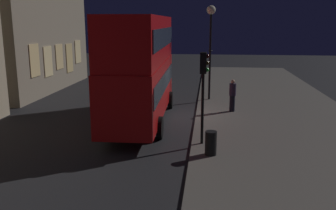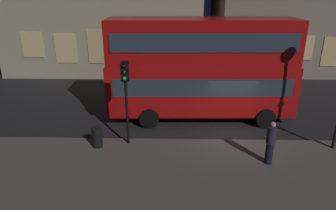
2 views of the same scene
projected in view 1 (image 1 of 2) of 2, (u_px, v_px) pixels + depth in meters
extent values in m
plane|color=#232326|center=(184.00, 116.00, 20.49)|extent=(80.00, 80.00, 0.00)
cube|color=#5B564F|center=(277.00, 117.00, 19.93)|extent=(44.00, 8.78, 0.12)
cube|color=#F2D18C|center=(35.00, 60.00, 23.92)|extent=(1.29, 0.06, 2.11)
cube|color=#F9E09E|center=(48.00, 61.00, 25.94)|extent=(1.29, 0.06, 2.11)
cube|color=#F2D18C|center=(59.00, 57.00, 27.86)|extent=(1.29, 0.06, 1.84)
cube|color=#E5C67F|center=(69.00, 58.00, 29.87)|extent=(1.29, 0.06, 2.27)
cube|color=#F9E09E|center=(78.00, 52.00, 31.75)|extent=(1.29, 0.06, 1.92)
cube|color=#B20F0F|center=(141.00, 88.00, 18.81)|extent=(9.81, 2.67, 2.61)
cube|color=#B20F0F|center=(140.00, 40.00, 18.27)|extent=(9.61, 2.61, 2.27)
cube|color=#2D3842|center=(141.00, 82.00, 18.74)|extent=(9.03, 2.71, 0.90)
cube|color=#2D3842|center=(140.00, 37.00, 18.25)|extent=(9.03, 2.71, 0.90)
cube|color=#F2D84C|center=(152.00, 26.00, 22.83)|extent=(0.12, 1.45, 0.44)
sphere|color=white|center=(141.00, 89.00, 23.84)|extent=(0.24, 0.24, 0.24)
sphere|color=white|center=(165.00, 89.00, 23.71)|extent=(0.24, 0.24, 0.24)
cylinder|color=black|center=(129.00, 99.00, 22.42)|extent=(1.02, 0.27, 1.01)
cylinder|color=black|center=(170.00, 100.00, 22.21)|extent=(1.02, 0.27, 1.01)
cylinder|color=black|center=(104.00, 126.00, 16.60)|extent=(1.02, 0.27, 1.01)
cylinder|color=black|center=(160.00, 128.00, 16.39)|extent=(1.02, 0.27, 1.01)
cylinder|color=black|center=(202.00, 109.00, 15.16)|extent=(0.12, 0.12, 2.95)
cube|color=black|center=(203.00, 63.00, 14.74)|extent=(0.33, 0.27, 0.85)
sphere|color=black|center=(207.00, 56.00, 14.65)|extent=(0.17, 0.17, 0.17)
sphere|color=black|center=(207.00, 63.00, 14.71)|extent=(0.17, 0.17, 0.17)
sphere|color=green|center=(207.00, 70.00, 14.77)|extent=(0.17, 0.17, 0.17)
cylinder|color=black|center=(210.00, 58.00, 23.72)|extent=(0.14, 0.14, 5.46)
torus|color=black|center=(210.00, 51.00, 23.62)|extent=(0.28, 0.28, 0.06)
sphere|color=#F9EFC6|center=(211.00, 10.00, 23.06)|extent=(0.57, 0.57, 0.57)
cylinder|color=black|center=(232.00, 103.00, 20.94)|extent=(0.31, 0.31, 0.92)
cylinder|color=#2D2338|center=(233.00, 90.00, 20.76)|extent=(0.38, 0.38, 0.68)
sphere|color=tan|center=(233.00, 82.00, 20.66)|extent=(0.22, 0.22, 0.22)
cylinder|color=black|center=(211.00, 143.00, 14.05)|extent=(0.45, 0.45, 0.93)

